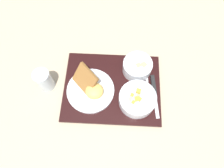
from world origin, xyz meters
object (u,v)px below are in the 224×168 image
at_px(bowl_soup, 137,67).
at_px(glass_water, 45,81).
at_px(bowl_salad, 137,99).
at_px(knife, 154,88).
at_px(spoon, 148,97).
at_px(plate_main, 91,89).

height_order(bowl_soup, glass_water, glass_water).
distance_m(bowl_salad, knife, 0.09).
bearing_deg(bowl_salad, knife, -131.64).
height_order(bowl_salad, bowl_soup, bowl_salad).
relative_size(bowl_soup, knife, 0.67).
distance_m(bowl_soup, spoon, 0.13).
height_order(plate_main, glass_water, glass_water).
bearing_deg(bowl_soup, spoon, 119.81).
distance_m(bowl_soup, plate_main, 0.21).
relative_size(knife, spoon, 1.05).
height_order(knife, spoon, knife).
distance_m(plate_main, glass_water, 0.19).
relative_size(plate_main, knife, 1.08).
relative_size(spoon, glass_water, 1.67).
distance_m(knife, spoon, 0.04).
bearing_deg(glass_water, bowl_soup, -158.65).
bearing_deg(plate_main, knife, -166.70).
height_order(bowl_salad, plate_main, plate_main).
bearing_deg(glass_water, bowl_salad, 179.78).
distance_m(plate_main, spoon, 0.23).
bearing_deg(spoon, knife, 143.85).
xyz_separation_m(spoon, glass_water, (0.42, 0.03, 0.03)).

